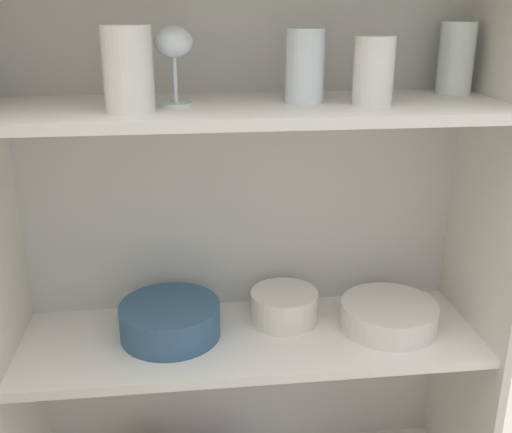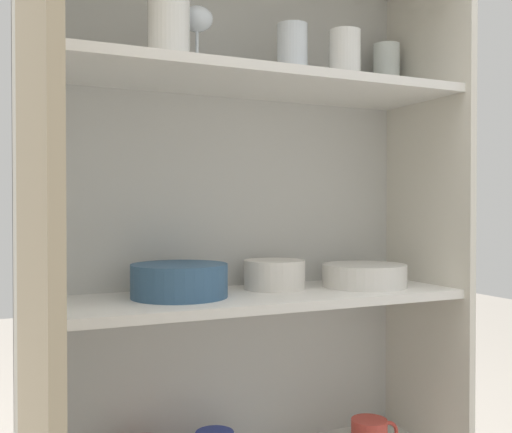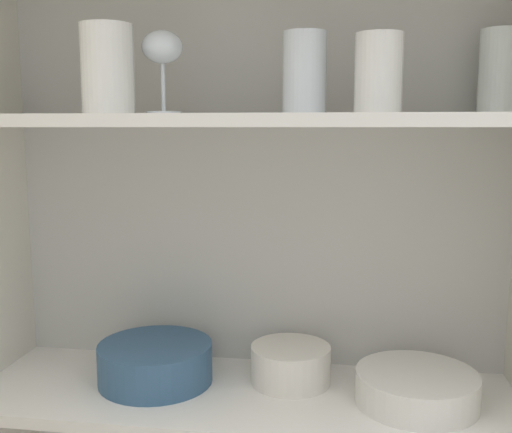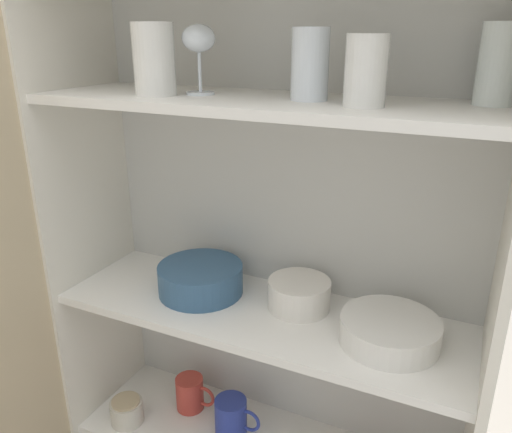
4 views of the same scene
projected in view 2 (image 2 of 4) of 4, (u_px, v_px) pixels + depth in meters
cupboard_back_panel at (227, 270)px, 1.47m from camera, size 0.98×0.02×1.44m
cupboard_side_left at (22, 289)px, 1.13m from camera, size 0.02×0.33×1.44m
cupboard_side_right at (425, 267)px, 1.52m from camera, size 0.02×0.33×1.44m
shelf_board_middle at (254, 298)px, 1.33m from camera, size 0.94×0.30×0.02m
shelf_board_upper at (254, 82)px, 1.32m from camera, size 0.94×0.30×0.02m
cupboard_door at (35, 330)px, 0.75m from camera, size 0.02×0.49×1.44m
tumbler_glass_0 at (169, 27)px, 1.18m from camera, size 0.08×0.08×0.14m
tumbler_glass_1 at (292, 53)px, 1.36m from camera, size 0.07×0.07×0.13m
tumbler_glass_2 at (386, 71)px, 1.56m from camera, size 0.07×0.07×0.14m
tumbler_glass_3 at (345, 57)px, 1.38m from camera, size 0.07×0.07×0.12m
wine_glass_0 at (197, 23)px, 1.26m from camera, size 0.07×0.07×0.14m
plate_stack_white at (364, 275)px, 1.45m from camera, size 0.20×0.20×0.05m
mixing_bowl_large at (179, 279)px, 1.27m from camera, size 0.21×0.21×0.07m
serving_bowl_small at (274, 273)px, 1.41m from camera, size 0.14×0.14×0.07m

